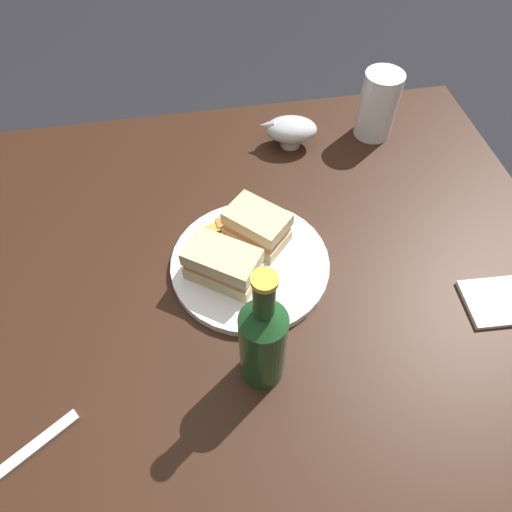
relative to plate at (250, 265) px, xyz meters
The scene contains 16 objects.
ground_plane 0.74m from the plate, ahead, with size 6.00×6.00×0.00m, color black.
dining_table 0.37m from the plate, ahead, with size 1.08×0.91×0.73m, color black.
plate is the anchor object (origin of this frame).
sandwich_half_left 0.07m from the plate, 67.75° to the left, with size 0.12×0.12×0.07m.
sandwich_half_right 0.07m from the plate, 157.02° to the right, with size 0.13×0.12×0.07m.
potato_wedge_front 0.09m from the plate, 106.34° to the left, with size 0.05×0.02×0.02m, color #AD702D.
potato_wedge_middle 0.08m from the plate, 156.40° to the left, with size 0.04×0.02×0.02m, color #AD702D.
potato_wedge_back 0.06m from the plate, 133.14° to the left, with size 0.05×0.02×0.02m, color #B77F33.
potato_wedge_left_edge 0.06m from the plate, 109.30° to the left, with size 0.05×0.02×0.02m, color #B77F33.
potato_wedge_right_edge 0.10m from the plate, 131.28° to the left, with size 0.05×0.02×0.02m, color gold.
potato_wedge_stray 0.07m from the plate, 163.14° to the left, with size 0.05×0.02×0.02m, color #AD702D.
pint_glass 0.46m from the plate, 44.22° to the left, with size 0.08×0.08×0.14m.
gravy_boat 0.34m from the plate, 66.05° to the left, with size 0.13×0.09×0.06m.
cider_bottle 0.21m from the plate, 93.90° to the right, with size 0.06×0.06×0.25m.
napkin 0.42m from the plate, 19.67° to the right, with size 0.11×0.09×0.01m, color silver.
fork 0.44m from the plate, 144.07° to the right, with size 0.18×0.02×0.01m, color silver.
Camera 1 is at (-0.09, -0.46, 1.39)m, focal length 32.07 mm.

